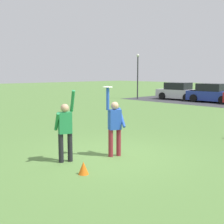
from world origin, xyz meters
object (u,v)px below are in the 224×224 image
(lamppost_by_lot, at_px, (138,72))
(field_cone_orange, at_px, (83,168))
(frisbee_disc, at_px, (108,87))
(parked_car_blue, at_px, (212,94))
(parked_car_silver, at_px, (179,92))
(person_defender, at_px, (65,128))
(person_catcher, at_px, (115,124))

(lamppost_by_lot, relative_size, field_cone_orange, 13.31)
(frisbee_disc, relative_size, lamppost_by_lot, 0.07)
(parked_car_blue, distance_m, field_cone_orange, 20.33)
(parked_car_blue, bearing_deg, parked_car_silver, 176.92)
(person_defender, distance_m, lamppost_by_lot, 20.80)
(frisbee_disc, bearing_deg, person_defender, -110.79)
(person_catcher, relative_size, parked_car_silver, 0.50)
(person_defender, xyz_separation_m, parked_car_silver, (-8.96, 18.87, -0.25))
(person_catcher, bearing_deg, lamppost_by_lot, -119.45)
(parked_car_blue, xyz_separation_m, field_cone_orange, (6.80, -19.15, -0.57))
(parked_car_silver, bearing_deg, lamppost_by_lot, -150.27)
(person_defender, bearing_deg, person_catcher, 0.00)
(parked_car_blue, relative_size, lamppost_by_lot, 0.98)
(frisbee_disc, height_order, field_cone_orange, frisbee_disc)
(person_catcher, distance_m, parked_car_blue, 18.52)
(parked_car_blue, bearing_deg, person_catcher, -73.74)
(lamppost_by_lot, distance_m, field_cone_orange, 21.80)
(person_catcher, height_order, person_defender, person_catcher)
(frisbee_disc, height_order, parked_car_blue, frisbee_disc)
(frisbee_disc, bearing_deg, parked_car_silver, 118.05)
(person_catcher, relative_size, field_cone_orange, 6.50)
(lamppost_by_lot, bearing_deg, person_catcher, -50.24)
(person_defender, distance_m, parked_car_silver, 20.89)
(frisbee_disc, bearing_deg, field_cone_orange, -64.20)
(person_defender, relative_size, frisbee_disc, 7.36)
(person_catcher, xyz_separation_m, person_defender, (-0.53, -1.41, -0.00))
(parked_car_silver, height_order, field_cone_orange, parked_car_silver)
(lamppost_by_lot, height_order, field_cone_orange, lamppost_by_lot)
(frisbee_disc, xyz_separation_m, field_cone_orange, (0.71, -1.48, -1.93))
(parked_car_blue, height_order, lamppost_by_lot, lamppost_by_lot)
(parked_car_silver, bearing_deg, field_cone_orange, -65.32)
(parked_car_silver, height_order, lamppost_by_lot, lamppost_by_lot)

